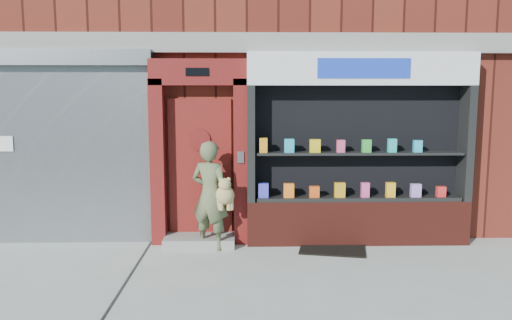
{
  "coord_description": "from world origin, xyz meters",
  "views": [
    {
      "loc": [
        -0.02,
        -5.93,
        2.38
      ],
      "look_at": [
        0.12,
        1.0,
        1.45
      ],
      "focal_mm": 35.0,
      "sensor_mm": 36.0,
      "label": 1
    }
  ],
  "objects": [
    {
      "name": "ground",
      "position": [
        0.0,
        0.0,
        0.0
      ],
      "size": [
        80.0,
        80.0,
        0.0
      ],
      "primitive_type": "plane",
      "color": "#9E9E99",
      "rests_on": "ground"
    },
    {
      "name": "building",
      "position": [
        -0.0,
        5.99,
        4.0
      ],
      "size": [
        12.0,
        8.16,
        8.0
      ],
      "color": "#571B13",
      "rests_on": "ground"
    },
    {
      "name": "shutter_bay",
      "position": [
        -3.0,
        1.93,
        1.72
      ],
      "size": [
        3.1,
        0.3,
        3.04
      ],
      "color": "gray",
      "rests_on": "ground"
    },
    {
      "name": "red_door_bay",
      "position": [
        -0.75,
        1.86,
        1.46
      ],
      "size": [
        1.52,
        0.58,
        2.9
      ],
      "color": "#550F0E",
      "rests_on": "ground"
    },
    {
      "name": "pharmacy_bay",
      "position": [
        1.75,
        1.81,
        1.37
      ],
      "size": [
        3.5,
        0.41,
        3.0
      ],
      "color": "#591C15",
      "rests_on": "ground"
    },
    {
      "name": "woman",
      "position": [
        -0.55,
        1.54,
        0.84
      ],
      "size": [
        0.74,
        0.62,
        1.67
      ],
      "color": "#57603F",
      "rests_on": "ground"
    },
    {
      "name": "doormat",
      "position": [
        1.31,
        1.45,
        0.01
      ],
      "size": [
        1.1,
        0.87,
        0.02
      ],
      "primitive_type": "cube",
      "rotation": [
        0.0,
        0.0,
        -0.2
      ],
      "color": "black",
      "rests_on": "ground"
    }
  ]
}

